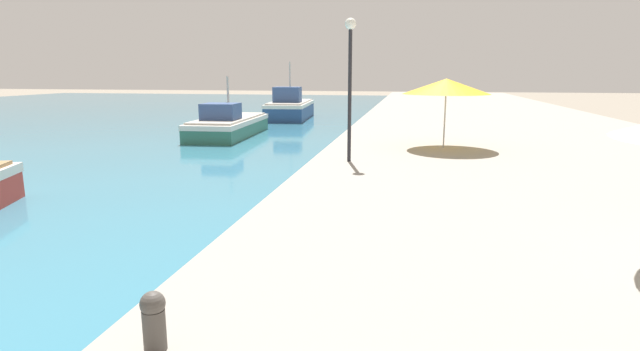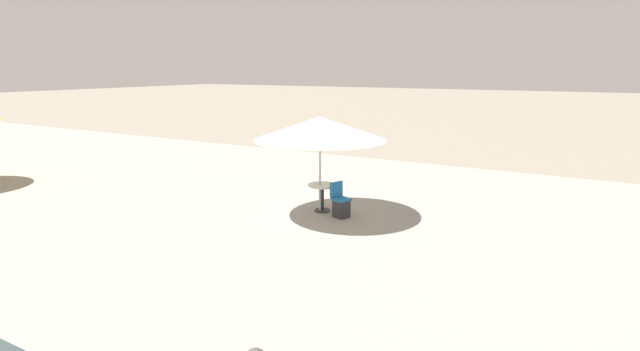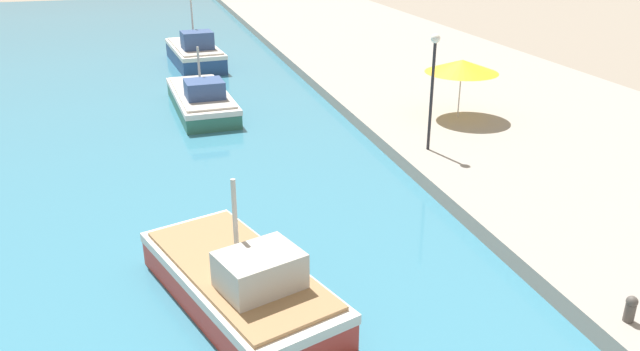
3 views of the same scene
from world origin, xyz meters
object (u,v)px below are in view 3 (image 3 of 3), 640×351
object	(u,v)px
fishing_boat_far	(202,99)
lamppost	(433,73)
cafe_umbrella_white	(462,66)
mooring_bollard	(631,308)
fishing_boat_near	(241,281)
fishing_boat_distant	(195,53)

from	to	relation	value
fishing_boat_far	lamppost	xyz separation A→B (m)	(7.89, -9.69, 2.98)
fishing_boat_far	lamppost	world-z (taller)	lamppost
cafe_umbrella_white	lamppost	distance (m)	4.95
mooring_bollard	lamppost	world-z (taller)	lamppost
mooring_bollard	lamppost	bearing A→B (deg)	87.38
mooring_bollard	fishing_boat_near	bearing A→B (deg)	154.76
fishing_boat_distant	lamppost	size ratio (longest dim) A/B	1.68
fishing_boat_near	cafe_umbrella_white	size ratio (longest dim) A/B	2.12
fishing_boat_distant	cafe_umbrella_white	distance (m)	19.98
fishing_boat_far	mooring_bollard	bearing A→B (deg)	-74.16
mooring_bollard	lamppost	xyz separation A→B (m)	(0.54, 11.77, 2.74)
cafe_umbrella_white	fishing_boat_far	bearing A→B (deg)	151.62
fishing_boat_near	fishing_boat_far	distance (m)	17.59
fishing_boat_distant	mooring_bollard	bearing A→B (deg)	-83.34
fishing_boat_distant	lamppost	xyz separation A→B (m)	(7.15, -20.62, 2.80)
fishing_boat_distant	fishing_boat_near	bearing A→B (deg)	-98.21
cafe_umbrella_white	mooring_bollard	bearing A→B (deg)	-103.74
fishing_boat_near	lamppost	distance (m)	12.18
fishing_boat_near	fishing_boat_far	size ratio (longest dim) A/B	0.92
fishing_boat_near	fishing_boat_distant	world-z (taller)	fishing_boat_distant
fishing_boat_far	cafe_umbrella_white	size ratio (longest dim) A/B	2.31
fishing_boat_near	lamppost	size ratio (longest dim) A/B	1.54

